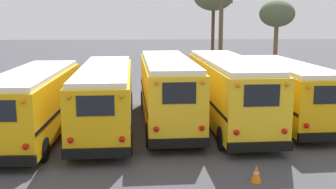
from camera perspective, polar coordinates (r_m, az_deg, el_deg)
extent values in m
plane|color=#424247|center=(20.46, 0.05, -4.64)|extent=(160.00, 160.00, 0.00)
cube|color=#EAAA0F|center=(19.65, -17.62, -1.09)|extent=(2.57, 9.31, 2.47)
cube|color=white|center=(19.44, -17.83, 2.77)|extent=(2.37, 8.93, 0.20)
sphere|color=red|center=(15.16, -18.75, -6.71)|extent=(0.22, 0.22, 0.22)
sphere|color=orange|center=(14.79, -19.11, -0.88)|extent=(0.18, 0.18, 0.18)
cube|color=black|center=(20.05, -21.02, -1.62)|extent=(0.13, 9.09, 0.14)
cube|color=black|center=(19.39, -14.04, -1.62)|extent=(0.13, 9.09, 0.14)
cylinder|color=black|center=(23.33, -18.06, -2.09)|extent=(0.29, 0.94, 0.93)
cylinder|color=black|center=(22.80, -12.48, -2.09)|extent=(0.29, 0.94, 0.93)
cylinder|color=black|center=(16.50, -16.56, -7.15)|extent=(0.29, 0.94, 0.93)
cube|color=#EAAA0F|center=(20.37, -8.47, -0.22)|extent=(2.78, 10.84, 2.45)
cube|color=white|center=(20.17, -8.58, 3.48)|extent=(2.57, 10.40, 0.20)
cube|color=black|center=(15.39, -9.62, -7.83)|extent=(2.48, 0.28, 0.36)
cube|color=black|center=(14.96, -9.82, -1.53)|extent=(1.33, 0.07, 0.74)
sphere|color=red|center=(15.34, -13.08, -6.09)|extent=(0.22, 0.22, 0.22)
sphere|color=orange|center=(14.97, -13.33, -0.36)|extent=(0.18, 0.18, 0.18)
sphere|color=red|center=(15.18, -6.24, -6.04)|extent=(0.22, 0.22, 0.22)
sphere|color=orange|center=(14.81, -6.36, -0.25)|extent=(0.18, 0.18, 0.18)
cube|color=black|center=(20.53, -11.87, -0.78)|extent=(0.37, 10.55, 0.14)
cube|color=black|center=(20.37, -5.02, -0.68)|extent=(0.37, 10.55, 0.14)
cylinder|color=black|center=(24.67, -10.45, -0.94)|extent=(0.31, 1.05, 1.04)
cylinder|color=black|center=(24.54, -5.18, -0.87)|extent=(0.31, 1.05, 1.04)
cylinder|color=black|center=(16.80, -13.12, -6.47)|extent=(0.31, 1.05, 1.04)
cylinder|color=black|center=(16.62, -5.33, -6.42)|extent=(0.31, 1.05, 1.04)
cube|color=yellow|center=(20.95, -0.07, 0.61)|extent=(2.73, 10.13, 2.75)
cube|color=white|center=(20.75, -0.07, 4.63)|extent=(2.53, 9.72, 0.20)
cube|color=black|center=(16.32, 1.51, -6.60)|extent=(2.40, 0.29, 0.36)
cube|color=black|center=(15.88, 1.54, 0.18)|extent=(1.29, 0.08, 0.83)
sphere|color=red|center=(16.08, -1.60, -4.72)|extent=(0.22, 0.22, 0.22)
sphere|color=orange|center=(15.71, -1.63, 1.54)|extent=(0.18, 0.18, 0.18)
sphere|color=red|center=(16.28, 4.61, -4.56)|extent=(0.22, 0.22, 0.22)
sphere|color=orange|center=(15.91, 4.70, 1.63)|extent=(0.18, 0.18, 0.18)
cube|color=black|center=(20.92, -3.30, 0.00)|extent=(0.41, 9.84, 0.14)
cube|color=black|center=(21.12, 3.13, 0.11)|extent=(0.41, 9.84, 0.14)
cylinder|color=black|center=(24.76, -3.35, -0.73)|extent=(0.32, 1.06, 1.05)
cylinder|color=black|center=(24.92, 1.67, -0.64)|extent=(0.32, 1.06, 1.05)
cylinder|color=black|center=(17.53, -2.56, -5.47)|extent=(0.32, 1.06, 1.05)
cylinder|color=black|center=(17.75, 4.53, -5.29)|extent=(0.32, 1.06, 1.05)
cube|color=yellow|center=(21.16, 8.13, 0.54)|extent=(2.87, 10.87, 2.76)
cube|color=white|center=(20.96, 8.23, 4.53)|extent=(2.65, 10.43, 0.20)
cube|color=black|center=(16.34, 12.36, -6.92)|extent=(2.52, 0.29, 0.36)
cube|color=black|center=(15.90, 12.61, -0.14)|extent=(1.36, 0.08, 0.83)
sphere|color=red|center=(15.92, 9.26, -5.10)|extent=(0.22, 0.22, 0.22)
sphere|color=orange|center=(15.54, 9.45, 1.23)|extent=(0.18, 0.18, 0.18)
sphere|color=red|center=(16.47, 15.53, -4.83)|extent=(0.22, 0.22, 0.22)
sphere|color=orange|center=(16.10, 15.84, 1.29)|extent=(0.18, 0.18, 0.18)
cube|color=black|center=(20.95, 4.80, -0.06)|extent=(0.42, 10.56, 0.14)
cube|color=black|center=(21.52, 11.34, 0.05)|extent=(0.42, 10.56, 0.14)
cylinder|color=black|center=(25.13, 3.38, -0.65)|extent=(0.32, 0.98, 0.97)
cylinder|color=black|center=(25.56, 8.50, -0.56)|extent=(0.32, 0.98, 0.97)
cylinder|color=black|center=(17.30, 7.36, -5.89)|extent=(0.32, 0.98, 0.97)
cylinder|color=black|center=(17.93, 14.61, -5.56)|extent=(0.32, 0.98, 0.97)
cube|color=#EAAA0F|center=(22.33, 15.54, 0.44)|extent=(2.92, 9.48, 2.47)
cube|color=white|center=(22.15, 15.71, 3.84)|extent=(2.71, 9.10, 0.20)
cube|color=black|center=(18.36, 20.76, -5.39)|extent=(2.47, 0.33, 0.36)
cube|color=black|center=(18.00, 21.08, -0.05)|extent=(1.33, 0.10, 0.74)
sphere|color=red|center=(17.84, 18.27, -4.03)|extent=(0.22, 0.22, 0.22)
sphere|color=orange|center=(17.52, 18.56, 0.95)|extent=(0.18, 0.18, 0.18)
cube|color=black|center=(21.95, 12.55, -0.09)|extent=(0.52, 9.17, 0.14)
cube|color=black|center=(22.84, 18.37, 0.03)|extent=(0.52, 9.17, 0.14)
cylinder|color=black|center=(25.31, 10.25, -0.68)|extent=(0.33, 1.02, 1.01)
cylinder|color=black|center=(26.03, 15.03, -0.57)|extent=(0.33, 1.02, 1.01)
cylinder|color=black|center=(19.08, 15.92, -4.60)|extent=(0.33, 1.02, 1.01)
cylinder|color=brown|center=(34.53, 7.14, 7.65)|extent=(0.35, 0.35, 7.33)
cube|color=brown|center=(34.51, 7.25, 12.27)|extent=(1.80, 0.14, 0.14)
cylinder|color=#473323|center=(39.09, 6.08, 7.19)|extent=(0.30, 0.30, 6.22)
cylinder|color=brown|center=(36.53, 14.33, 5.55)|extent=(0.36, 0.36, 4.77)
ellipsoid|color=#4C563D|center=(36.41, 14.56, 10.55)|extent=(2.90, 2.90, 2.18)
cone|color=orange|center=(14.31, 11.87, -10.43)|extent=(0.36, 0.36, 0.58)
cylinder|color=white|center=(14.30, 11.88, -10.32)|extent=(0.17, 0.17, 0.06)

